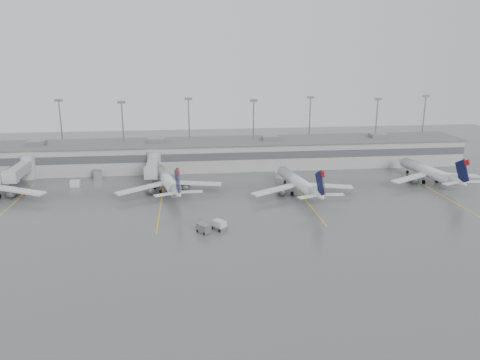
{
  "coord_description": "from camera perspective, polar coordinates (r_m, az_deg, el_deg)",
  "views": [
    {
      "loc": [
        -10.9,
        -83.91,
        35.38
      ],
      "look_at": [
        1.59,
        24.0,
        5.0
      ],
      "focal_mm": 35.0,
      "sensor_mm": 36.0,
      "label": 1
    }
  ],
  "objects": [
    {
      "name": "terminal",
      "position": [
        145.69,
        -2.17,
        3.24
      ],
      "size": [
        152.0,
        17.0,
        9.45
      ],
      "color": "#9C9C97",
      "rests_on": "ground"
    },
    {
      "name": "cone_c",
      "position": [
        132.58,
        6.38,
        0.18
      ],
      "size": [
        0.38,
        0.38,
        0.6
      ],
      "primitive_type": "cone",
      "color": "#E23D04",
      "rests_on": "ground"
    },
    {
      "name": "baggage_cart",
      "position": [
        94.13,
        -4.45,
        -5.87
      ],
      "size": [
        3.1,
        3.31,
        1.87
      ],
      "rotation": [
        0.0,
        0.0,
        0.67
      ],
      "color": "slate",
      "rests_on": "ground"
    },
    {
      "name": "gse_uld_c",
      "position": [
        134.1,
        4.8,
        0.63
      ],
      "size": [
        2.58,
        2.05,
        1.61
      ],
      "primitive_type": "cube",
      "rotation": [
        0.0,
        0.0,
        -0.26
      ],
      "color": "silver",
      "rests_on": "ground"
    },
    {
      "name": "cone_d",
      "position": [
        141.34,
        17.87,
        0.51
      ],
      "size": [
        0.45,
        0.45,
        0.72
      ],
      "primitive_type": "cone",
      "color": "#E23D04",
      "rests_on": "ground"
    },
    {
      "name": "gse_uld_b",
      "position": [
        127.04,
        -9.3,
        -0.36
      ],
      "size": [
        2.73,
        2.21,
        1.68
      ],
      "primitive_type": "cube",
      "rotation": [
        0.0,
        0.0,
        0.3
      ],
      "color": "silver",
      "rests_on": "ground"
    },
    {
      "name": "jet_far_right",
      "position": [
        138.15,
        22.16,
        0.9
      ],
      "size": [
        26.6,
        29.99,
        9.72
      ],
      "rotation": [
        0.0,
        0.0,
        0.13
      ],
      "color": "silver",
      "rests_on": "ground"
    },
    {
      "name": "gse_loader",
      "position": [
        138.94,
        -17.02,
        0.66
      ],
      "size": [
        3.16,
        4.13,
        2.29
      ],
      "primitive_type": "cube",
      "rotation": [
        0.0,
        0.0,
        0.26
      ],
      "color": "slate",
      "rests_on": "ground"
    },
    {
      "name": "cone_a",
      "position": [
        128.69,
        -24.83,
        -1.64
      ],
      "size": [
        0.49,
        0.49,
        0.79
      ],
      "primitive_type": "cone",
      "color": "#E23D04",
      "rests_on": "ground"
    },
    {
      "name": "jet_mid_right",
      "position": [
        118.44,
        7.26,
        -0.36
      ],
      "size": [
        26.57,
        29.98,
        9.74
      ],
      "rotation": [
        0.0,
        0.0,
        0.15
      ],
      "color": "silver",
      "rests_on": "ground"
    },
    {
      "name": "baggage_tug",
      "position": [
        95.47,
        -2.55,
        -5.64
      ],
      "size": [
        3.39,
        3.6,
        1.99
      ],
      "rotation": [
        0.0,
        0.0,
        0.67
      ],
      "color": "silver",
      "rests_on": "ground"
    },
    {
      "name": "cone_b",
      "position": [
        120.73,
        -9.42,
        -1.48
      ],
      "size": [
        0.39,
        0.39,
        0.62
      ],
      "primitive_type": "cone",
      "color": "#E23D04",
      "rests_on": "ground"
    },
    {
      "name": "stand_markings",
      "position": [
        114.08,
        -0.8,
        -2.44
      ],
      "size": [
        105.25,
        40.0,
        0.01
      ],
      "color": "yellow",
      "rests_on": "ground"
    },
    {
      "name": "gse_uld_a",
      "position": [
        132.31,
        -19.45,
        -0.4
      ],
      "size": [
        2.53,
        1.72,
        1.76
      ],
      "primitive_type": "cube",
      "rotation": [
        0.0,
        0.0,
        -0.03
      ],
      "color": "silver",
      "rests_on": "ground"
    },
    {
      "name": "light_masts",
      "position": [
        149.89,
        -2.37,
        6.65
      ],
      "size": [
        142.4,
        8.0,
        20.6
      ],
      "color": "gray",
      "rests_on": "ground"
    },
    {
      "name": "jet_mid_left",
      "position": [
        120.41,
        -8.78,
        -0.13
      ],
      "size": [
        26.58,
        30.12,
        9.88
      ],
      "rotation": [
        0.0,
        0.0,
        0.22
      ],
      "color": "silver",
      "rests_on": "ground"
    },
    {
      "name": "jet_bridge_right",
      "position": [
        133.75,
        -10.54,
        1.73
      ],
      "size": [
        4.0,
        17.2,
        7.0
      ],
      "color": "#9FA2A4",
      "rests_on": "ground"
    },
    {
      "name": "jet_bridge_left",
      "position": [
        140.66,
        -24.9,
        1.2
      ],
      "size": [
        4.0,
        17.2,
        7.0
      ],
      "color": "#9FA2A4",
      "rests_on": "ground"
    },
    {
      "name": "ground",
      "position": [
        91.71,
        0.74,
        -7.07
      ],
      "size": [
        260.0,
        260.0,
        0.0
      ],
      "primitive_type": "plane",
      "color": "#545457",
      "rests_on": "ground"
    }
  ]
}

